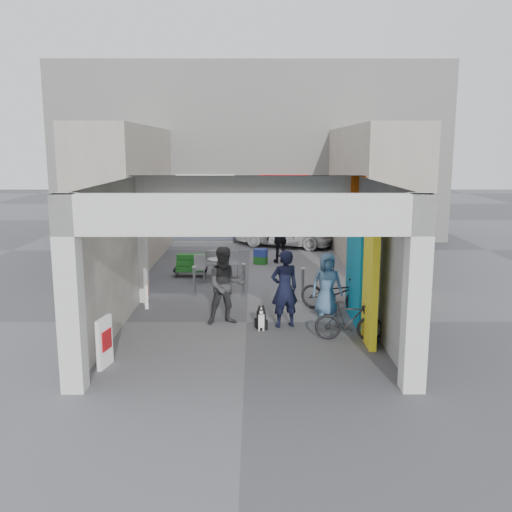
{
  "coord_description": "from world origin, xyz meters",
  "views": [
    {
      "loc": [
        0.19,
        -13.55,
        4.26
      ],
      "look_at": [
        0.24,
        1.0,
        1.48
      ],
      "focal_mm": 40.0,
      "sensor_mm": 36.0,
      "label": 1
    }
  ],
  "objects_px": {
    "man_back_turned": "(226,286)",
    "bicycle_front": "(335,293)",
    "cafe_set": "(215,270)",
    "bicycle_rear": "(349,321)",
    "man_elderly": "(327,284)",
    "border_collie": "(261,320)",
    "white_van": "(285,230)",
    "man_with_dog": "(284,289)",
    "man_crates": "(281,239)",
    "produce_stand": "(190,268)"
  },
  "relations": [
    {
      "from": "man_back_turned",
      "to": "bicycle_front",
      "type": "relative_size",
      "value": 0.99
    },
    {
      "from": "border_collie",
      "to": "white_van",
      "type": "height_order",
      "value": "white_van"
    },
    {
      "from": "border_collie",
      "to": "man_back_turned",
      "type": "height_order",
      "value": "man_back_turned"
    },
    {
      "from": "bicycle_front",
      "to": "man_back_turned",
      "type": "bearing_deg",
      "value": 139.8
    },
    {
      "from": "man_with_dog",
      "to": "bicycle_front",
      "type": "height_order",
      "value": "man_with_dog"
    },
    {
      "from": "man_with_dog",
      "to": "man_elderly",
      "type": "bearing_deg",
      "value": -159.11
    },
    {
      "from": "man_elderly",
      "to": "bicycle_rear",
      "type": "distance_m",
      "value": 2.04
    },
    {
      "from": "produce_stand",
      "to": "man_with_dog",
      "type": "bearing_deg",
      "value": -57.21
    },
    {
      "from": "man_crates",
      "to": "bicycle_front",
      "type": "xyz_separation_m",
      "value": [
        1.13,
        -6.44,
        -0.41
      ]
    },
    {
      "from": "border_collie",
      "to": "man_elderly",
      "type": "xyz_separation_m",
      "value": [
        1.7,
        1.19,
        0.57
      ]
    },
    {
      "from": "cafe_set",
      "to": "produce_stand",
      "type": "height_order",
      "value": "cafe_set"
    },
    {
      "from": "produce_stand",
      "to": "white_van",
      "type": "xyz_separation_m",
      "value": [
        3.47,
        5.9,
        0.44
      ]
    },
    {
      "from": "produce_stand",
      "to": "man_crates",
      "type": "distance_m",
      "value": 3.89
    },
    {
      "from": "cafe_set",
      "to": "white_van",
      "type": "distance_m",
      "value": 6.83
    },
    {
      "from": "border_collie",
      "to": "white_van",
      "type": "distance_m",
      "value": 11.67
    },
    {
      "from": "border_collie",
      "to": "bicycle_front",
      "type": "bearing_deg",
      "value": 18.05
    },
    {
      "from": "produce_stand",
      "to": "man_with_dog",
      "type": "height_order",
      "value": "man_with_dog"
    },
    {
      "from": "produce_stand",
      "to": "bicycle_front",
      "type": "xyz_separation_m",
      "value": [
        4.25,
        -4.2,
        0.22
      ]
    },
    {
      "from": "man_with_dog",
      "to": "man_elderly",
      "type": "relative_size",
      "value": 1.16
    },
    {
      "from": "man_with_dog",
      "to": "bicycle_rear",
      "type": "distance_m",
      "value": 1.8
    },
    {
      "from": "produce_stand",
      "to": "bicycle_rear",
      "type": "xyz_separation_m",
      "value": [
        4.25,
        -6.5,
        0.17
      ]
    },
    {
      "from": "man_with_dog",
      "to": "man_back_turned",
      "type": "distance_m",
      "value": 1.44
    },
    {
      "from": "man_with_dog",
      "to": "bicycle_front",
      "type": "distance_m",
      "value": 1.93
    },
    {
      "from": "man_with_dog",
      "to": "bicycle_rear",
      "type": "relative_size",
      "value": 1.24
    },
    {
      "from": "man_elderly",
      "to": "man_back_turned",
      "type": "bearing_deg",
      "value": -172.85
    },
    {
      "from": "produce_stand",
      "to": "white_van",
      "type": "bearing_deg",
      "value": 64.64
    },
    {
      "from": "produce_stand",
      "to": "cafe_set",
      "type": "bearing_deg",
      "value": -19.58
    },
    {
      "from": "cafe_set",
      "to": "bicycle_front",
      "type": "height_order",
      "value": "bicycle_front"
    },
    {
      "from": "border_collie",
      "to": "man_elderly",
      "type": "relative_size",
      "value": 0.38
    },
    {
      "from": "bicycle_rear",
      "to": "white_van",
      "type": "xyz_separation_m",
      "value": [
        -0.78,
        12.4,
        0.27
      ]
    },
    {
      "from": "produce_stand",
      "to": "white_van",
      "type": "distance_m",
      "value": 6.86
    },
    {
      "from": "cafe_set",
      "to": "bicycle_rear",
      "type": "height_order",
      "value": "bicycle_rear"
    },
    {
      "from": "border_collie",
      "to": "bicycle_front",
      "type": "height_order",
      "value": "bicycle_front"
    },
    {
      "from": "border_collie",
      "to": "man_back_turned",
      "type": "relative_size",
      "value": 0.32
    },
    {
      "from": "bicycle_front",
      "to": "white_van",
      "type": "xyz_separation_m",
      "value": [
        -0.78,
        10.1,
        0.22
      ]
    },
    {
      "from": "man_with_dog",
      "to": "man_back_turned",
      "type": "bearing_deg",
      "value": -28.95
    },
    {
      "from": "bicycle_rear",
      "to": "man_with_dog",
      "type": "bearing_deg",
      "value": 63.18
    },
    {
      "from": "produce_stand",
      "to": "border_collie",
      "type": "distance_m",
      "value": 6.15
    },
    {
      "from": "man_with_dog",
      "to": "bicycle_rear",
      "type": "height_order",
      "value": "man_with_dog"
    },
    {
      "from": "man_elderly",
      "to": "bicycle_front",
      "type": "height_order",
      "value": "man_elderly"
    },
    {
      "from": "bicycle_front",
      "to": "bicycle_rear",
      "type": "bearing_deg",
      "value": -150.09
    },
    {
      "from": "man_crates",
      "to": "white_van",
      "type": "xyz_separation_m",
      "value": [
        0.35,
        3.65,
        -0.19
      ]
    },
    {
      "from": "man_with_dog",
      "to": "white_van",
      "type": "xyz_separation_m",
      "value": [
        0.61,
        11.36,
        -0.21
      ]
    },
    {
      "from": "border_collie",
      "to": "cafe_set",
      "type": "bearing_deg",
      "value": 85.74
    },
    {
      "from": "man_with_dog",
      "to": "man_crates",
      "type": "height_order",
      "value": "man_with_dog"
    },
    {
      "from": "cafe_set",
      "to": "bicycle_rear",
      "type": "distance_m",
      "value": 7.0
    },
    {
      "from": "man_crates",
      "to": "bicycle_rear",
      "type": "bearing_deg",
      "value": 79.46
    },
    {
      "from": "cafe_set",
      "to": "white_van",
      "type": "bearing_deg",
      "value": 67.34
    },
    {
      "from": "cafe_set",
      "to": "man_back_turned",
      "type": "bearing_deg",
      "value": -82.96
    },
    {
      "from": "man_with_dog",
      "to": "bicycle_rear",
      "type": "bearing_deg",
      "value": 124.1
    }
  ]
}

